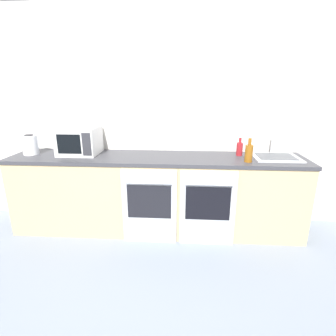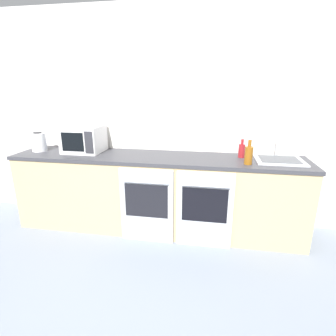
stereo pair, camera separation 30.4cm
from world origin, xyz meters
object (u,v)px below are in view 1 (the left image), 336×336
bottle_amber (249,153)px  sink (276,157)px  bottle_blue (57,143)px  kettle (30,145)px  oven_left (149,207)px  microwave (79,141)px  bottle_red (240,149)px  oven_right (207,208)px

bottle_amber → sink: bottle_amber is taller
bottle_blue → kettle: 0.29m
oven_left → microwave: size_ratio=1.92×
bottle_red → kettle: size_ratio=0.88×
oven_left → bottle_amber: (1.05, 0.16, 0.58)m
kettle → bottle_blue: bearing=28.0°
microwave → bottle_red: 1.88m
microwave → bottle_blue: 0.33m
bottle_red → bottle_amber: bottle_amber is taller
microwave → sink: (2.27, -0.04, -0.15)m
bottle_red → kettle: 2.45m
oven_right → kettle: 2.18m
microwave → bottle_amber: 1.94m
bottle_amber → bottle_blue: bottle_blue is taller
oven_right → sink: bearing=24.9°
sink → oven_left: bearing=-165.7°
oven_left → microwave: microwave is taller
microwave → sink: bearing=-0.9°
bottle_blue → sink: bottle_blue is taller
sink → oven_right: bearing=-155.1°
bottle_red → oven_right: bearing=-131.0°
oven_right → kettle: size_ratio=3.63×
bottle_amber → oven_right: bearing=-159.0°
oven_left → oven_right: size_ratio=1.00×
oven_left → bottle_blue: bearing=158.7°
bottle_amber → kettle: 2.50m
bottle_amber → bottle_blue: bearing=172.3°
bottle_red → kettle: (-2.45, -0.11, 0.03)m
bottle_red → bottle_blue: size_ratio=0.77×
bottle_red → bottle_blue: (-2.19, 0.03, 0.02)m
oven_left → bottle_amber: bottle_amber is taller
bottle_amber → kettle: (-2.50, 0.17, 0.01)m
bottle_red → sink: sink is taller
bottle_red → sink: (0.39, -0.08, -0.07)m
oven_left → microwave: bearing=155.8°
oven_right → sink: sink is taller
oven_left → kettle: bearing=167.3°
bottle_blue → kettle: size_ratio=1.15×
oven_right → bottle_blue: 1.96m
oven_left → oven_right: (0.63, 0.00, 0.00)m
oven_right → bottle_red: 0.81m
bottle_red → bottle_amber: size_ratio=0.81×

